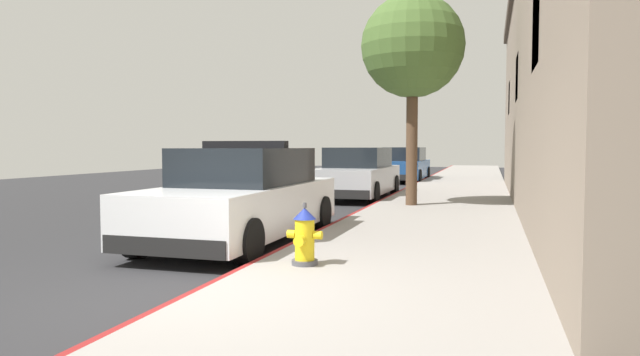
# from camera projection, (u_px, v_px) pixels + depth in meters

# --- Properties ---
(ground_plane) EXTENTS (31.35, 60.00, 0.20)m
(ground_plane) POSITION_uv_depth(u_px,v_px,m) (238.00, 204.00, 16.61)
(ground_plane) COLOR #2B2B2D
(sidewalk_pavement) EXTENTS (3.36, 60.00, 0.14)m
(sidewalk_pavement) POSITION_uv_depth(u_px,v_px,m) (446.00, 204.00, 14.86)
(sidewalk_pavement) COLOR gray
(sidewalk_pavement) RESTS_ON ground
(curb_painted_edge) EXTENTS (0.08, 60.00, 0.14)m
(curb_painted_edge) POSITION_uv_depth(u_px,v_px,m) (382.00, 202.00, 15.36)
(curb_painted_edge) COLOR maroon
(curb_painted_edge) RESTS_ON ground
(police_cruiser) EXTENTS (1.94, 4.84, 1.68)m
(police_cruiser) POSITION_uv_depth(u_px,v_px,m) (244.00, 197.00, 9.39)
(police_cruiser) COLOR white
(police_cruiser) RESTS_ON ground
(parked_car_silver_ahead) EXTENTS (1.94, 4.84, 1.56)m
(parked_car_silver_ahead) POSITION_uv_depth(u_px,v_px,m) (358.00, 174.00, 17.31)
(parked_car_silver_ahead) COLOR #B2B5BA
(parked_car_silver_ahead) RESTS_ON ground
(parked_car_dark_far) EXTENTS (1.94, 4.84, 1.56)m
(parked_car_dark_far) POSITION_uv_depth(u_px,v_px,m) (404.00, 165.00, 25.58)
(parked_car_dark_far) COLOR navy
(parked_car_dark_far) RESTS_ON ground
(fire_hydrant) EXTENTS (0.44, 0.40, 0.76)m
(fire_hydrant) POSITION_uv_depth(u_px,v_px,m) (304.00, 236.00, 6.85)
(fire_hydrant) COLOR #4C4C51
(fire_hydrant) RESTS_ON sidewalk_pavement
(street_tree) EXTENTS (2.52, 2.52, 5.16)m
(street_tree) POSITION_uv_depth(u_px,v_px,m) (413.00, 47.00, 13.75)
(street_tree) COLOR brown
(street_tree) RESTS_ON sidewalk_pavement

